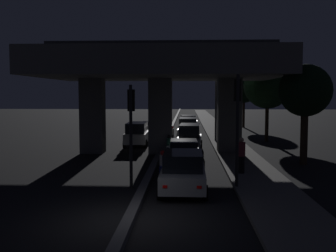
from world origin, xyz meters
The scene contains 22 objects.
ground_plane centered at (0.00, 0.00, 0.00)m, with size 200.00×200.00×0.00m, color black.
median_divider centered at (0.00, 35.00, 0.12)m, with size 0.37×126.00×0.24m, color #4C4C51.
sidewalk_right centered at (5.29, 28.00, 0.08)m, with size 2.73×126.00×0.16m, color #5B5956.
elevated_overpass centered at (0.00, 14.99, 5.83)m, with size 16.30×11.35×7.89m.
traffic_light_left_of_median centered at (-0.58, 4.47, 3.12)m, with size 0.30×0.49×4.57m.
traffic_light_right_of_median centered at (4.03, 4.46, 3.41)m, with size 0.30×0.49×5.01m.
street_lamp centered at (4.05, 21.60, 4.40)m, with size 2.27×0.32×7.37m.
car_silver_lead centered at (1.70, 3.94, 0.87)m, with size 2.03×4.11×1.70m.
car_white_second centered at (1.68, 10.18, 0.77)m, with size 1.99×4.81×1.51m.
car_silver_third centered at (2.08, 16.10, 1.04)m, with size 1.98×4.18×1.98m.
car_silver_fourth centered at (1.98, 24.78, 1.01)m, with size 2.07×4.79×1.95m.
car_silver_fifth centered at (2.15, 33.51, 0.90)m, with size 2.21×4.69×1.73m.
car_grey_sixth centered at (1.81, 39.77, 0.74)m, with size 1.85×4.28×1.45m.
car_silver_lead_oncoming centered at (-2.15, 18.79, 1.01)m, with size 1.90×4.30×1.91m.
car_silver_second_oncoming centered at (-1.97, 28.24, 0.70)m, with size 2.19×4.16×1.34m.
motorcycle_blue_filtering_near centered at (0.67, 6.58, 0.60)m, with size 0.33×1.80×1.39m.
motorcycle_white_filtering_mid centered at (0.65, 13.88, 0.60)m, with size 0.34×2.00×1.42m.
motorcycle_black_filtering_far centered at (0.58, 21.65, 0.61)m, with size 0.34×1.72×1.41m.
pedestrian_on_sidewalk centered at (4.63, 7.26, 1.07)m, with size 0.39×0.39×1.82m.
roadside_tree_kerbside_near centered at (8.79, 10.86, 4.34)m, with size 3.09×3.09×5.93m.
roadside_tree_kerbside_mid centered at (8.95, 22.44, 4.97)m, with size 4.16×4.16×7.06m.
roadside_tree_kerbside_far centered at (9.08, 37.54, 4.91)m, with size 3.63×3.63×6.74m.
Camera 1 is at (1.84, -12.59, 4.13)m, focal length 42.00 mm.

